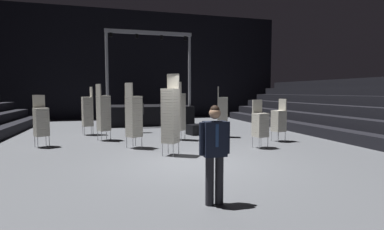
% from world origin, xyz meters
% --- Properties ---
extents(ground_plane, '(22.00, 30.00, 0.10)m').
position_xyz_m(ground_plane, '(0.00, 0.00, -0.05)').
color(ground_plane, '#515459').
extents(arena_end_wall, '(22.00, 0.30, 8.00)m').
position_xyz_m(arena_end_wall, '(0.00, 15.00, 4.00)').
color(arena_end_wall, black).
rests_on(arena_end_wall, ground_plane).
extents(stage_riser, '(5.21, 3.54, 5.42)m').
position_xyz_m(stage_riser, '(0.00, 10.75, 0.64)').
color(stage_riser, black).
rests_on(stage_riser, ground_plane).
extents(man_with_tie, '(0.57, 0.24, 1.77)m').
position_xyz_m(man_with_tie, '(-0.46, -3.02, 1.00)').
color(man_with_tie, black).
rests_on(man_with_tie, ground_plane).
extents(chair_stack_front_left, '(0.59, 0.59, 1.88)m').
position_xyz_m(chair_stack_front_left, '(-4.62, 3.81, 0.94)').
color(chair_stack_front_left, '#B2B5BA').
rests_on(chair_stack_front_left, ground_plane).
extents(chair_stack_front_right, '(0.59, 0.59, 2.31)m').
position_xyz_m(chair_stack_front_right, '(-2.49, 4.75, 1.15)').
color(chair_stack_front_right, '#B2B5BA').
rests_on(chair_stack_front_right, ground_plane).
extents(chair_stack_mid_left, '(0.57, 0.57, 2.22)m').
position_xyz_m(chair_stack_mid_left, '(2.52, 4.30, 1.11)').
color(chair_stack_mid_left, '#B2B5BA').
rests_on(chair_stack_mid_left, ground_plane).
extents(chair_stack_mid_right, '(0.62, 0.62, 2.39)m').
position_xyz_m(chair_stack_mid_right, '(0.51, 4.05, 1.19)').
color(chair_stack_mid_right, '#B2B5BA').
rests_on(chair_stack_mid_right, ground_plane).
extents(chair_stack_mid_centre, '(0.51, 0.51, 1.71)m').
position_xyz_m(chair_stack_mid_centre, '(4.30, 2.64, 0.86)').
color(chair_stack_mid_centre, '#B2B5BA').
rests_on(chair_stack_mid_centre, ground_plane).
extents(chair_stack_rear_left, '(0.54, 0.54, 2.22)m').
position_xyz_m(chair_stack_rear_left, '(-3.23, 6.58, 1.11)').
color(chair_stack_rear_left, '#B2B5BA').
rests_on(chair_stack_rear_left, ground_plane).
extents(chair_stack_rear_right, '(0.60, 0.60, 2.31)m').
position_xyz_m(chair_stack_rear_right, '(-1.42, 2.74, 1.15)').
color(chair_stack_rear_right, '#B2B5BA').
rests_on(chair_stack_rear_right, ground_plane).
extents(chair_stack_rear_centre, '(0.51, 0.51, 1.71)m').
position_xyz_m(chair_stack_rear_centre, '(2.89, 1.56, 0.86)').
color(chair_stack_rear_centre, '#B2B5BA').
rests_on(chair_stack_rear_centre, ground_plane).
extents(chair_stack_aisle_left, '(0.62, 0.62, 2.56)m').
position_xyz_m(chair_stack_aisle_left, '(-0.41, 1.20, 1.28)').
color(chair_stack_aisle_left, '#B2B5BA').
rests_on(chair_stack_aisle_left, ground_plane).
extents(crew_worker_near_stage, '(0.57, 0.26, 1.74)m').
position_xyz_m(crew_worker_near_stage, '(-0.92, 6.72, 0.99)').
color(crew_worker_near_stage, black).
rests_on(crew_worker_near_stage, ground_plane).
extents(equipment_road_case, '(1.04, 0.85, 0.47)m').
position_xyz_m(equipment_road_case, '(1.68, 5.36, 0.24)').
color(equipment_road_case, black).
rests_on(equipment_road_case, ground_plane).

